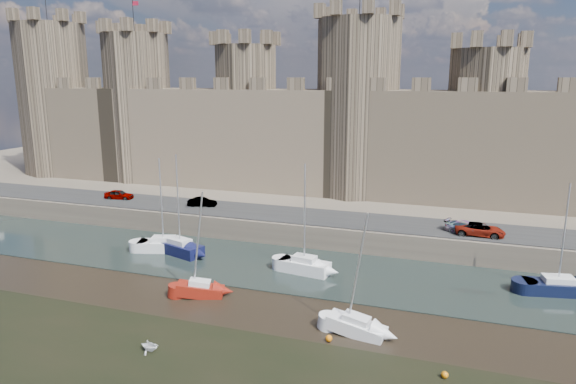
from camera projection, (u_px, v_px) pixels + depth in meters
name	position (u px, v px, depth m)	size (l,w,h in m)	color
water_channel	(284.00, 267.00, 49.94)	(160.00, 12.00, 0.08)	black
quay	(357.00, 184.00, 82.97)	(160.00, 60.00, 2.50)	#4C443A
road	(313.00, 217.00, 58.64)	(160.00, 7.00, 0.10)	black
castle	(337.00, 126.00, 69.80)	(108.50, 11.00, 29.00)	#42382B
car_0	(119.00, 195.00, 66.99)	(1.51, 3.75, 1.28)	gray
car_1	(202.00, 202.00, 63.16)	(1.23, 3.53, 1.16)	gray
car_2	(467.00, 228.00, 52.22)	(1.78, 4.38, 1.27)	gray
car_3	(480.00, 230.00, 51.47)	(2.22, 4.82, 1.34)	gray
sailboat_0	(164.00, 244.00, 54.40)	(5.69, 3.53, 9.94)	silver
sailboat_1	(180.00, 247.00, 53.40)	(5.62, 3.59, 10.51)	black
sailboat_2	(304.00, 265.00, 48.32)	(5.05, 2.55, 10.42)	white
sailboat_3	(558.00, 286.00, 43.66)	(5.78, 3.15, 9.60)	black
sailboat_4	(200.00, 289.00, 43.25)	(4.20, 2.73, 9.15)	maroon
sailboat_5	(356.00, 325.00, 36.85)	(4.42, 2.22, 9.13)	white
dinghy_3	(149.00, 346.00, 34.57)	(1.25, 0.76, 1.45)	white
buoy_1	(329.00, 338.00, 35.88)	(0.48, 0.48, 0.48)	orange
buoy_3	(445.00, 375.00, 31.52)	(0.45, 0.45, 0.45)	orange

